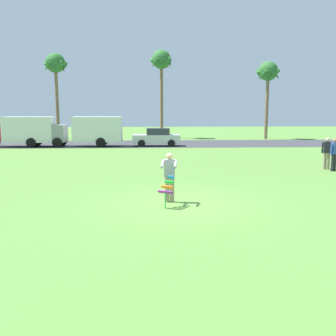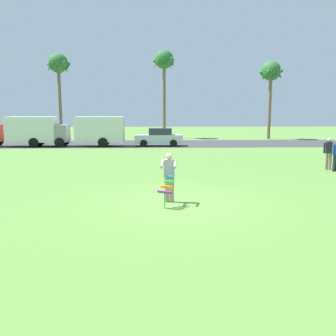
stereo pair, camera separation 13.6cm
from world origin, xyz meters
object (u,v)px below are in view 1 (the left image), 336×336
parked_truck_grey_van (88,130)px  palm_tree_right_near (161,64)px  person_kite_flyer (169,175)px  kite_held (167,188)px  parked_truck_red_cab (20,131)px  parked_car_silver (157,137)px  palm_tree_left_near (56,67)px  person_walker_far (334,154)px  person_walker_near (327,152)px  palm_tree_centre_far (268,74)px

parked_truck_grey_van → palm_tree_right_near: (6.81, 9.71, 6.91)m
person_kite_flyer → parked_truck_grey_van: 21.44m
kite_held → parked_truck_red_cab: 24.38m
palm_tree_right_near → parked_truck_grey_van: bearing=-125.0°
parked_car_silver → palm_tree_right_near: 12.32m
kite_held → palm_tree_left_near: (-10.67, 30.14, 7.15)m
kite_held → parked_truck_grey_van: 22.11m
parked_car_silver → person_walker_far: size_ratio=2.44×
person_walker_near → kite_held: bearing=-139.9°
parked_car_silver → parked_truck_grey_van: bearing=180.0°
kite_held → palm_tree_left_near: 32.76m
parked_car_silver → palm_tree_left_near: bearing=140.5°
palm_tree_right_near → palm_tree_centre_far: size_ratio=1.16×
parked_truck_red_cab → person_walker_near: parked_truck_red_cab is taller
person_kite_flyer → kite_held: (-0.11, -0.73, -0.28)m
person_kite_flyer → person_walker_far: 10.99m
palm_tree_centre_far → person_walker_near: size_ratio=4.89×
person_kite_flyer → palm_tree_right_near: size_ratio=0.18×
person_walker_far → palm_tree_right_near: bearing=109.0°
person_walker_near → parked_truck_grey_van: bearing=137.6°
palm_tree_centre_far → palm_tree_right_near: bearing=171.2°
palm_tree_left_near → palm_tree_right_near: size_ratio=0.94×
kite_held → parked_car_silver: (0.09, 21.28, 0.11)m
person_kite_flyer → palm_tree_right_near: 31.16m
person_kite_flyer → parked_car_silver: bearing=90.1°
palm_tree_left_near → person_walker_far: (19.80, -23.13, -6.88)m
person_kite_flyer → person_walker_near: 11.28m
person_kite_flyer → palm_tree_left_near: size_ratio=0.19×
parked_truck_red_cab → palm_tree_centre_far: size_ratio=0.79×
parked_truck_red_cab → parked_truck_grey_van: 5.92m
parked_car_silver → palm_tree_centre_far: 15.97m
palm_tree_right_near → person_walker_near: bearing=-70.7°
parked_truck_grey_van → parked_car_silver: bearing=-0.0°
kite_held → person_walker_near: person_walker_near is taller
kite_held → parked_car_silver: parked_car_silver is taller
palm_tree_left_near → person_walker_far: bearing=-49.4°
parked_truck_grey_van → palm_tree_left_near: (-4.72, 8.86, 6.40)m
palm_tree_right_near → person_walker_far: palm_tree_right_near is taller
parked_truck_red_cab → palm_tree_centre_far: (24.33, 7.90, 5.64)m
parked_truck_red_cab → palm_tree_left_near: bearing=82.3°
parked_car_silver → person_kite_flyer: bearing=-89.9°
person_kite_flyer → palm_tree_centre_far: size_ratio=0.20×
person_kite_flyer → parked_truck_grey_van: (-6.05, 20.56, 0.46)m
palm_tree_left_near → palm_tree_right_near: (11.53, 0.85, 0.51)m
palm_tree_right_near → palm_tree_centre_far: palm_tree_right_near is taller
person_walker_near → palm_tree_centre_far: bearing=81.0°
parked_car_silver → palm_tree_right_near: (0.77, 9.71, 7.55)m
parked_car_silver → person_walker_far: person_walker_far is taller
parked_car_silver → palm_tree_centre_far: palm_tree_centre_far is taller
parked_car_silver → person_walker_far: 16.90m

